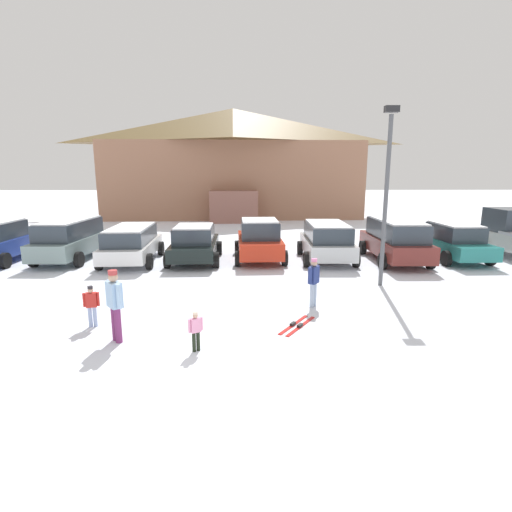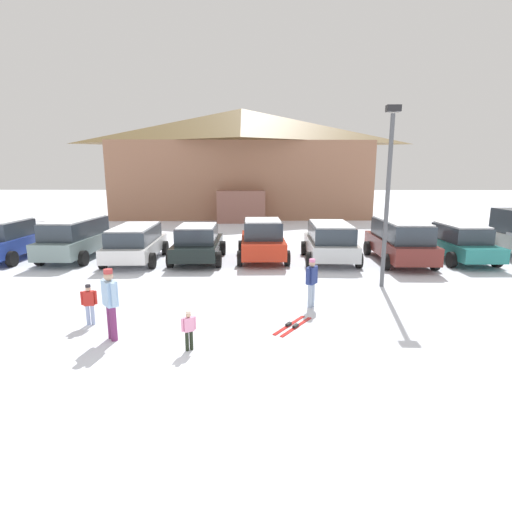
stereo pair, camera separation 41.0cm
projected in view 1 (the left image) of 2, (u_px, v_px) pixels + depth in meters
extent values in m
plane|color=white|center=(198.00, 406.00, 6.57)|extent=(160.00, 160.00, 0.00)
cube|color=#9C6B51|center=(234.00, 180.00, 35.43)|extent=(21.23, 10.20, 6.18)
pyramid|color=brown|center=(233.00, 126.00, 34.49)|extent=(21.86, 10.82, 2.93)
cube|color=#915E52|center=(234.00, 207.00, 30.35)|extent=(3.67, 1.94, 2.40)
cube|color=#2841A7|center=(0.00, 246.00, 17.19)|extent=(1.94, 4.64, 0.70)
cylinder|color=black|center=(40.00, 247.00, 18.69)|extent=(0.23, 0.64, 0.64)
cylinder|color=black|center=(5.00, 261.00, 15.90)|extent=(0.23, 0.64, 0.64)
cube|color=gray|center=(72.00, 244.00, 17.52)|extent=(1.83, 4.81, 0.69)
cube|color=#2D3842|center=(70.00, 229.00, 17.28)|extent=(1.60, 3.66, 0.71)
cube|color=white|center=(69.00, 220.00, 17.20)|extent=(1.49, 3.47, 0.06)
cylinder|color=black|center=(68.00, 246.00, 19.04)|extent=(0.24, 0.65, 0.64)
cylinder|color=black|center=(106.00, 246.00, 19.02)|extent=(0.24, 0.65, 0.64)
cylinder|color=black|center=(34.00, 259.00, 16.16)|extent=(0.24, 0.65, 0.64)
cylinder|color=black|center=(79.00, 259.00, 16.13)|extent=(0.24, 0.65, 0.64)
cube|color=white|center=(132.00, 248.00, 17.00)|extent=(2.02, 4.53, 0.55)
cube|color=#2D3842|center=(131.00, 235.00, 16.79)|extent=(1.76, 3.46, 0.61)
cube|color=white|center=(130.00, 227.00, 16.73)|extent=(1.64, 3.28, 0.06)
cylinder|color=black|center=(118.00, 249.00, 18.34)|extent=(0.25, 0.65, 0.64)
cylinder|color=black|center=(161.00, 248.00, 18.47)|extent=(0.25, 0.65, 0.64)
cylinder|color=black|center=(99.00, 262.00, 15.65)|extent=(0.25, 0.65, 0.64)
cylinder|color=black|center=(149.00, 261.00, 15.77)|extent=(0.25, 0.65, 0.64)
cube|color=black|center=(195.00, 247.00, 17.21)|extent=(1.93, 4.19, 0.55)
cube|color=#2D3842|center=(194.00, 234.00, 16.88)|extent=(1.66, 2.20, 0.64)
cube|color=white|center=(194.00, 226.00, 16.81)|extent=(1.54, 2.09, 0.06)
cylinder|color=black|center=(177.00, 248.00, 18.48)|extent=(0.24, 0.65, 0.64)
cylinder|color=black|center=(219.00, 248.00, 18.56)|extent=(0.24, 0.65, 0.64)
cylinder|color=black|center=(167.00, 260.00, 15.97)|extent=(0.24, 0.65, 0.64)
cylinder|color=black|center=(216.00, 260.00, 16.05)|extent=(0.24, 0.65, 0.64)
cube|color=red|center=(259.00, 245.00, 17.49)|extent=(1.95, 4.08, 0.69)
cube|color=#2D3842|center=(260.00, 229.00, 17.15)|extent=(1.66, 2.15, 0.72)
cube|color=white|center=(260.00, 220.00, 17.07)|extent=(1.55, 2.04, 0.06)
cylinder|color=black|center=(237.00, 247.00, 18.72)|extent=(0.24, 0.65, 0.64)
cylinder|color=black|center=(278.00, 247.00, 18.83)|extent=(0.24, 0.65, 0.64)
cylinder|color=black|center=(237.00, 258.00, 16.29)|extent=(0.24, 0.65, 0.64)
cylinder|color=black|center=(285.00, 258.00, 16.40)|extent=(0.24, 0.65, 0.64)
cube|color=silver|center=(326.00, 246.00, 17.30)|extent=(1.94, 4.12, 0.62)
cube|color=#2D3842|center=(327.00, 232.00, 17.09)|extent=(1.70, 3.13, 0.65)
cube|color=white|center=(327.00, 224.00, 17.02)|extent=(1.58, 2.98, 0.06)
cylinder|color=black|center=(300.00, 248.00, 18.61)|extent=(0.23, 0.64, 0.64)
cylinder|color=black|center=(343.00, 248.00, 18.60)|extent=(0.23, 0.64, 0.64)
cylinder|color=black|center=(306.00, 259.00, 16.13)|extent=(0.23, 0.64, 0.64)
cylinder|color=black|center=(356.00, 259.00, 16.12)|extent=(0.23, 0.64, 0.64)
cube|color=maroon|center=(394.00, 246.00, 17.19)|extent=(1.80, 4.74, 0.69)
cube|color=#2D3842|center=(396.00, 230.00, 16.95)|extent=(1.58, 3.60, 0.74)
cube|color=white|center=(397.00, 220.00, 16.86)|extent=(1.48, 3.42, 0.06)
cylinder|color=black|center=(363.00, 247.00, 18.68)|extent=(0.22, 0.64, 0.64)
cylinder|color=black|center=(403.00, 247.00, 18.70)|extent=(0.22, 0.64, 0.64)
cylinder|color=black|center=(383.00, 261.00, 15.82)|extent=(0.22, 0.64, 0.64)
cylinder|color=black|center=(431.00, 261.00, 15.83)|extent=(0.22, 0.64, 0.64)
cube|color=#247D79|center=(451.00, 245.00, 17.73)|extent=(1.85, 4.73, 0.57)
cube|color=#2D3842|center=(455.00, 232.00, 17.38)|extent=(1.58, 2.48, 0.65)
cube|color=white|center=(456.00, 224.00, 17.30)|extent=(1.47, 2.35, 0.06)
cylinder|color=black|center=(415.00, 246.00, 19.17)|extent=(0.24, 0.65, 0.64)
cylinder|color=black|center=(453.00, 245.00, 19.25)|extent=(0.24, 0.65, 0.64)
cylinder|color=black|center=(446.00, 258.00, 16.33)|extent=(0.24, 0.65, 0.64)
cylinder|color=black|center=(490.00, 258.00, 16.41)|extent=(0.24, 0.65, 0.64)
cube|color=#2D3842|center=(512.00, 220.00, 18.28)|extent=(1.85, 1.87, 1.05)
cylinder|color=black|center=(479.00, 244.00, 19.05)|extent=(0.28, 0.81, 0.80)
cylinder|color=black|center=(198.00, 341.00, 8.59)|extent=(0.08, 0.08, 0.44)
cylinder|color=black|center=(194.00, 342.00, 8.54)|extent=(0.08, 0.08, 0.44)
cube|color=pink|center=(196.00, 325.00, 8.49)|extent=(0.25, 0.22, 0.31)
cylinder|color=pink|center=(201.00, 323.00, 8.55)|extent=(0.06, 0.06, 0.29)
cylinder|color=pink|center=(189.00, 326.00, 8.42)|extent=(0.06, 0.06, 0.29)
sphere|color=tan|center=(195.00, 316.00, 8.44)|extent=(0.11, 0.11, 0.11)
cylinder|color=beige|center=(195.00, 313.00, 8.43)|extent=(0.11, 0.11, 0.05)
cylinder|color=#722C60|center=(115.00, 323.00, 9.10)|extent=(0.15, 0.15, 0.82)
cylinder|color=#722C60|center=(118.00, 325.00, 8.96)|extent=(0.15, 0.15, 0.82)
cube|color=#9ABEE3|center=(114.00, 295.00, 8.89)|extent=(0.44, 0.46, 0.58)
cylinder|color=#9ABEE3|center=(110.00, 291.00, 9.07)|extent=(0.11, 0.11, 0.55)
cylinder|color=#9ABEE3|center=(119.00, 297.00, 8.69)|extent=(0.11, 0.11, 0.55)
sphere|color=tan|center=(113.00, 277.00, 8.80)|extent=(0.21, 0.21, 0.21)
cylinder|color=#B93A3B|center=(113.00, 272.00, 8.78)|extent=(0.20, 0.20, 0.10)
cylinder|color=#96AAD2|center=(95.00, 317.00, 9.93)|extent=(0.09, 0.09, 0.51)
cylinder|color=#96AAD2|center=(90.00, 317.00, 9.90)|extent=(0.09, 0.09, 0.51)
cube|color=red|center=(91.00, 300.00, 9.83)|extent=(0.28, 0.20, 0.36)
cylinder|color=red|center=(98.00, 299.00, 9.86)|extent=(0.07, 0.07, 0.35)
cylinder|color=red|center=(84.00, 300.00, 9.79)|extent=(0.07, 0.07, 0.35)
sphere|color=tan|center=(90.00, 290.00, 9.78)|extent=(0.13, 0.13, 0.13)
cylinder|color=#29262B|center=(90.00, 287.00, 9.76)|extent=(0.13, 0.13, 0.06)
cylinder|color=#9DAFC9|center=(312.00, 295.00, 11.33)|extent=(0.13, 0.13, 0.69)
cylinder|color=#9DAFC9|center=(314.00, 294.00, 11.46)|extent=(0.13, 0.13, 0.69)
cube|color=navy|center=(314.00, 275.00, 11.27)|extent=(0.36, 0.39, 0.49)
cylinder|color=navy|center=(310.00, 276.00, 11.10)|extent=(0.09, 0.09, 0.46)
cylinder|color=navy|center=(317.00, 273.00, 11.45)|extent=(0.09, 0.09, 0.46)
sphere|color=tan|center=(314.00, 263.00, 11.21)|extent=(0.18, 0.18, 0.18)
cylinder|color=pink|center=(314.00, 260.00, 11.19)|extent=(0.17, 0.17, 0.08)
cube|color=red|center=(294.00, 325.00, 10.07)|extent=(0.89, 1.32, 0.02)
cube|color=black|center=(293.00, 324.00, 10.02)|extent=(0.18, 0.21, 0.06)
cube|color=red|center=(301.00, 326.00, 9.96)|extent=(0.89, 1.32, 0.02)
cube|color=black|center=(300.00, 325.00, 9.91)|extent=(0.18, 0.21, 0.06)
cylinder|color=#515459|center=(386.00, 203.00, 13.04)|extent=(0.14, 0.14, 5.56)
cube|color=#232326|center=(392.00, 109.00, 12.44)|extent=(0.44, 0.24, 0.20)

